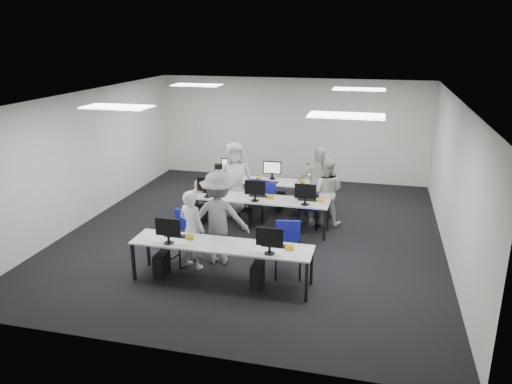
% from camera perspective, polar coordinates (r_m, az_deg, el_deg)
% --- Properties ---
extents(room, '(9.00, 9.02, 3.00)m').
position_cam_1_polar(room, '(10.66, -0.14, 2.88)').
color(room, black).
rests_on(room, ground).
extents(ceiling_panels, '(5.20, 4.60, 0.02)m').
position_cam_1_polar(ceiling_panels, '(10.38, -0.14, 10.83)').
color(ceiling_panels, white).
rests_on(ceiling_panels, room).
extents(desk_front, '(3.20, 0.70, 0.73)m').
position_cam_1_polar(desk_front, '(8.75, -3.99, -6.26)').
color(desk_front, '#B7BABC').
rests_on(desk_front, ground).
extents(desk_mid, '(3.20, 0.70, 0.73)m').
position_cam_1_polar(desk_mid, '(11.08, 0.12, -0.96)').
color(desk_mid, '#B7BABC').
rests_on(desk_mid, ground).
extents(desk_back, '(3.20, 0.70, 0.73)m').
position_cam_1_polar(desk_back, '(12.38, 1.67, 1.05)').
color(desk_back, '#B7BABC').
rests_on(desk_back, ground).
extents(equipment_front, '(2.51, 0.41, 1.19)m').
position_cam_1_polar(equipment_front, '(8.93, -5.17, -8.07)').
color(equipment_front, '#0D4EAA').
rests_on(equipment_front, desk_front).
extents(equipment_mid, '(2.91, 0.41, 1.19)m').
position_cam_1_polar(equipment_mid, '(11.22, -0.85, -2.48)').
color(equipment_mid, white).
rests_on(equipment_mid, desk_mid).
extents(equipment_back, '(2.91, 0.41, 1.19)m').
position_cam_1_polar(equipment_back, '(12.46, 2.54, -0.41)').
color(equipment_back, white).
rests_on(equipment_back, desk_back).
extents(chair_0, '(0.62, 0.65, 0.99)m').
position_cam_1_polar(chair_0, '(9.74, -8.74, -6.21)').
color(chair_0, navy).
rests_on(chair_0, ground).
extents(chair_1, '(0.57, 0.61, 0.97)m').
position_cam_1_polar(chair_1, '(9.18, 3.65, -7.62)').
color(chair_1, navy).
rests_on(chair_1, ground).
extents(chair_2, '(0.61, 0.64, 0.96)m').
position_cam_1_polar(chair_2, '(11.98, -5.22, -1.51)').
color(chair_2, navy).
rests_on(chair_2, ground).
extents(chair_3, '(0.49, 0.53, 0.94)m').
position_cam_1_polar(chair_3, '(11.71, 0.10, -1.90)').
color(chair_3, navy).
rests_on(chair_3, ground).
extents(chair_4, '(0.50, 0.54, 0.90)m').
position_cam_1_polar(chair_4, '(11.44, 6.26, -2.57)').
color(chair_4, navy).
rests_on(chair_4, ground).
extents(chair_5, '(0.48, 0.52, 0.91)m').
position_cam_1_polar(chair_5, '(12.36, -3.90, -0.93)').
color(chair_5, navy).
rests_on(chair_5, ground).
extents(chair_6, '(0.46, 0.50, 0.94)m').
position_cam_1_polar(chair_6, '(11.88, 1.41, -1.62)').
color(chair_6, navy).
rests_on(chair_6, ground).
extents(chair_7, '(0.63, 0.65, 0.96)m').
position_cam_1_polar(chair_7, '(11.80, 7.00, -1.85)').
color(chair_7, navy).
rests_on(chair_7, ground).
extents(handbag, '(0.41, 0.33, 0.29)m').
position_cam_1_polar(handbag, '(11.56, -6.37, 0.74)').
color(handbag, olive).
rests_on(handbag, desk_mid).
extents(student_0, '(0.64, 0.53, 1.51)m').
position_cam_1_polar(student_0, '(9.34, -7.32, -4.26)').
color(student_0, silver).
rests_on(student_0, ground).
extents(student_1, '(0.78, 0.62, 1.56)m').
position_cam_1_polar(student_1, '(11.48, 7.98, 0.04)').
color(student_1, silver).
rests_on(student_1, ground).
extents(student_2, '(1.02, 0.87, 1.78)m').
position_cam_1_polar(student_2, '(11.97, -2.42, 1.50)').
color(student_2, silver).
rests_on(student_2, ground).
extents(student_3, '(1.14, 0.70, 1.81)m').
position_cam_1_polar(student_3, '(11.44, 7.06, 0.69)').
color(student_3, silver).
rests_on(student_3, ground).
extents(photographer, '(1.26, 0.86, 1.80)m').
position_cam_1_polar(photographer, '(9.44, -4.32, -2.98)').
color(photographer, slate).
rests_on(photographer, ground).
extents(dslr_camera, '(0.17, 0.20, 0.10)m').
position_cam_1_polar(dslr_camera, '(9.32, -4.30, 2.96)').
color(dslr_camera, black).
rests_on(dslr_camera, photographer).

